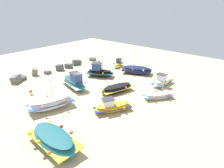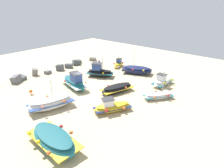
{
  "view_description": "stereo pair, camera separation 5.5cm",
  "coord_description": "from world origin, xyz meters",
  "px_view_note": "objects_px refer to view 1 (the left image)",
  "views": [
    {
      "loc": [
        -17.48,
        -19.48,
        11.41
      ],
      "look_at": [
        1.74,
        -2.86,
        0.9
      ],
      "focal_mm": 33.44,
      "sensor_mm": 36.0,
      "label": 1
    },
    {
      "loc": [
        -17.44,
        -19.52,
        11.41
      ],
      "look_at": [
        1.74,
        -2.86,
        0.9
      ],
      "focal_mm": 33.44,
      "sensor_mm": 36.0,
      "label": 2
    }
  ],
  "objects_px": {
    "fishing_boat_2": "(99,72)",
    "fishing_boat_7": "(54,140)",
    "fishing_boat_1": "(137,70)",
    "fishing_boat_6": "(117,88)",
    "fishing_boat_3": "(163,81)",
    "mooring_buoy_0": "(31,91)",
    "fishing_boat_8": "(159,96)",
    "fishing_boat_4": "(112,107)",
    "person_walking": "(99,64)",
    "fishing_boat_5": "(74,82)",
    "fishing_boat_9": "(118,64)",
    "fishing_boat_0": "(51,103)"
  },
  "relations": [
    {
      "from": "fishing_boat_4",
      "to": "fishing_boat_1",
      "type": "bearing_deg",
      "value": -129.42
    },
    {
      "from": "fishing_boat_4",
      "to": "fishing_boat_7",
      "type": "height_order",
      "value": "fishing_boat_4"
    },
    {
      "from": "fishing_boat_5",
      "to": "person_walking",
      "type": "xyz_separation_m",
      "value": [
        7.78,
        2.84,
        0.23
      ]
    },
    {
      "from": "person_walking",
      "to": "fishing_boat_4",
      "type": "bearing_deg",
      "value": 136.51
    },
    {
      "from": "fishing_boat_9",
      "to": "mooring_buoy_0",
      "type": "relative_size",
      "value": 4.96
    },
    {
      "from": "fishing_boat_9",
      "to": "fishing_boat_8",
      "type": "bearing_deg",
      "value": -138.23
    },
    {
      "from": "fishing_boat_8",
      "to": "fishing_boat_9",
      "type": "relative_size",
      "value": 1.17
    },
    {
      "from": "person_walking",
      "to": "mooring_buoy_0",
      "type": "xyz_separation_m",
      "value": [
        -12.88,
        -0.38,
        -0.58
      ]
    },
    {
      "from": "fishing_boat_1",
      "to": "fishing_boat_8",
      "type": "bearing_deg",
      "value": -61.57
    },
    {
      "from": "fishing_boat_1",
      "to": "fishing_boat_2",
      "type": "bearing_deg",
      "value": -149.04
    },
    {
      "from": "fishing_boat_1",
      "to": "fishing_boat_4",
      "type": "distance_m",
      "value": 12.78
    },
    {
      "from": "fishing_boat_0",
      "to": "fishing_boat_2",
      "type": "height_order",
      "value": "fishing_boat_2"
    },
    {
      "from": "fishing_boat_0",
      "to": "fishing_boat_5",
      "type": "relative_size",
      "value": 0.98
    },
    {
      "from": "fishing_boat_5",
      "to": "mooring_buoy_0",
      "type": "xyz_separation_m",
      "value": [
        -5.1,
        2.45,
        -0.36
      ]
    },
    {
      "from": "fishing_boat_2",
      "to": "fishing_boat_7",
      "type": "xyz_separation_m",
      "value": [
        -14.43,
        -8.75,
        -0.06
      ]
    },
    {
      "from": "fishing_boat_8",
      "to": "person_walking",
      "type": "xyz_separation_m",
      "value": [
        3.29,
        13.28,
        0.61
      ]
    },
    {
      "from": "fishing_boat_3",
      "to": "fishing_boat_5",
      "type": "relative_size",
      "value": 0.72
    },
    {
      "from": "fishing_boat_5",
      "to": "person_walking",
      "type": "height_order",
      "value": "fishing_boat_5"
    },
    {
      "from": "fishing_boat_1",
      "to": "fishing_boat_6",
      "type": "xyz_separation_m",
      "value": [
        -7.66,
        -2.23,
        -0.09
      ]
    },
    {
      "from": "fishing_boat_7",
      "to": "fishing_boat_4",
      "type": "bearing_deg",
      "value": -84.46
    },
    {
      "from": "fishing_boat_1",
      "to": "fishing_boat_0",
      "type": "bearing_deg",
      "value": -114.85
    },
    {
      "from": "person_walking",
      "to": "fishing_boat_6",
      "type": "bearing_deg",
      "value": 144.81
    },
    {
      "from": "mooring_buoy_0",
      "to": "fishing_boat_7",
      "type": "bearing_deg",
      "value": -110.22
    },
    {
      "from": "fishing_boat_0",
      "to": "fishing_boat_7",
      "type": "bearing_deg",
      "value": 74.08
    },
    {
      "from": "fishing_boat_1",
      "to": "mooring_buoy_0",
      "type": "xyz_separation_m",
      "value": [
        -15.38,
        5.65,
        -0.2
      ]
    },
    {
      "from": "fishing_boat_7",
      "to": "person_walking",
      "type": "distance_m",
      "value": 20.24
    },
    {
      "from": "fishing_boat_3",
      "to": "fishing_boat_2",
      "type": "bearing_deg",
      "value": -68.1
    },
    {
      "from": "fishing_boat_0",
      "to": "mooring_buoy_0",
      "type": "xyz_separation_m",
      "value": [
        0.43,
        5.12,
        -0.25
      ]
    },
    {
      "from": "fishing_boat_5",
      "to": "fishing_boat_8",
      "type": "height_order",
      "value": "fishing_boat_8"
    },
    {
      "from": "fishing_boat_7",
      "to": "fishing_boat_9",
      "type": "xyz_separation_m",
      "value": [
        20.29,
        9.73,
        -0.18
      ]
    },
    {
      "from": "fishing_boat_5",
      "to": "fishing_boat_9",
      "type": "distance_m",
      "value": 11.29
    },
    {
      "from": "fishing_boat_3",
      "to": "mooring_buoy_0",
      "type": "relative_size",
      "value": 6.14
    },
    {
      "from": "fishing_boat_4",
      "to": "fishing_boat_8",
      "type": "bearing_deg",
      "value": -173.18
    },
    {
      "from": "fishing_boat_6",
      "to": "fishing_boat_7",
      "type": "relative_size",
      "value": 0.87
    },
    {
      "from": "fishing_boat_1",
      "to": "fishing_boat_8",
      "type": "relative_size",
      "value": 1.37
    },
    {
      "from": "fishing_boat_2",
      "to": "mooring_buoy_0",
      "type": "bearing_deg",
      "value": 49.45
    },
    {
      "from": "fishing_boat_1",
      "to": "fishing_boat_6",
      "type": "bearing_deg",
      "value": -96.73
    },
    {
      "from": "fishing_boat_4",
      "to": "person_walking",
      "type": "distance_m",
      "value": 14.38
    },
    {
      "from": "fishing_boat_1",
      "to": "fishing_boat_7",
      "type": "xyz_separation_m",
      "value": [
        -19.36,
        -5.15,
        0.07
      ]
    },
    {
      "from": "fishing_boat_2",
      "to": "mooring_buoy_0",
      "type": "relative_size",
      "value": 6.86
    },
    {
      "from": "fishing_boat_2",
      "to": "fishing_boat_4",
      "type": "relative_size",
      "value": 1.02
    },
    {
      "from": "fishing_boat_2",
      "to": "fishing_boat_4",
      "type": "xyz_separation_m",
      "value": [
        -6.86,
        -8.53,
        -0.23
      ]
    },
    {
      "from": "fishing_boat_4",
      "to": "person_walking",
      "type": "bearing_deg",
      "value": -102.39
    },
    {
      "from": "fishing_boat_3",
      "to": "person_walking",
      "type": "bearing_deg",
      "value": -83.63
    },
    {
      "from": "fishing_boat_3",
      "to": "mooring_buoy_0",
      "type": "height_order",
      "value": "fishing_boat_3"
    },
    {
      "from": "fishing_boat_9",
      "to": "fishing_boat_2",
      "type": "bearing_deg",
      "value": 170.87
    },
    {
      "from": "fishing_boat_6",
      "to": "fishing_boat_0",
      "type": "bearing_deg",
      "value": 176.54
    },
    {
      "from": "fishing_boat_4",
      "to": "fishing_boat_7",
      "type": "distance_m",
      "value": 7.57
    },
    {
      "from": "fishing_boat_3",
      "to": "fishing_boat_6",
      "type": "xyz_separation_m",
      "value": [
        -6.02,
        3.33,
        -0.06
      ]
    },
    {
      "from": "fishing_boat_3",
      "to": "fishing_boat_7",
      "type": "bearing_deg",
      "value": 0.84
    }
  ]
}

